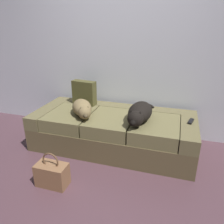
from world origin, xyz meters
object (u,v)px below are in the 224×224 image
(dog_tan, at_px, (82,108))
(handbag, at_px, (52,174))
(couch, at_px, (113,131))
(dog_dark, at_px, (139,113))
(tv_remote, at_px, (191,121))
(throw_pillow, at_px, (84,93))

(dog_tan, relative_size, handbag, 1.36)
(couch, height_order, dog_dark, dog_dark)
(couch, height_order, tv_remote, tv_remote)
(dog_dark, xyz_separation_m, tv_remote, (0.59, 0.16, -0.10))
(couch, xyz_separation_m, handbag, (-0.37, -0.92, -0.11))
(dog_dark, height_order, throw_pillow, throw_pillow)
(couch, relative_size, tv_remote, 13.85)
(tv_remote, xyz_separation_m, handbag, (-1.32, -0.96, -0.35))
(dog_tan, xyz_separation_m, handbag, (-0.01, -0.77, -0.44))
(dog_tan, height_order, throw_pillow, throw_pillow)
(couch, distance_m, handbag, 1.00)
(dog_tan, xyz_separation_m, tv_remote, (1.31, 0.19, -0.09))
(tv_remote, xyz_separation_m, throw_pillow, (-1.46, 0.21, 0.16))
(handbag, bearing_deg, tv_remote, 36.00)
(dog_dark, bearing_deg, dog_tan, -178.32)
(dog_tan, bearing_deg, couch, 22.74)
(dog_tan, height_order, tv_remote, dog_tan)
(dog_dark, distance_m, tv_remote, 0.62)
(couch, height_order, handbag, couch)
(dog_dark, xyz_separation_m, throw_pillow, (-0.87, 0.38, 0.06))
(couch, bearing_deg, tv_remote, 2.11)
(couch, bearing_deg, handbag, -111.79)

